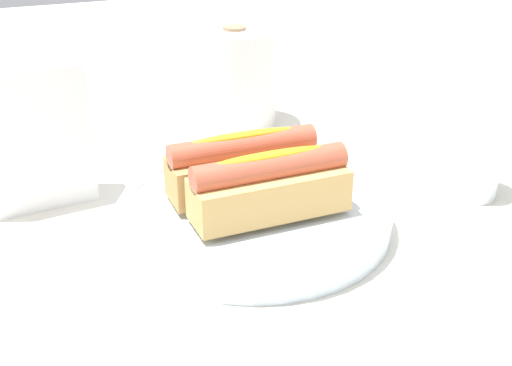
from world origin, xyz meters
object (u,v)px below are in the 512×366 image
object	(u,v)px
hotdog_front	(270,187)
napkin_box	(34,137)
paper_towel_roll	(235,77)
hotdog_back	(243,165)
water_glass	(469,160)
serving_bowl	(256,214)

from	to	relation	value
hotdog_front	napkin_box	distance (m)	0.26
paper_towel_roll	napkin_box	world-z (taller)	napkin_box
hotdog_back	water_glass	distance (m)	0.25
napkin_box	water_glass	bearing A→B (deg)	-25.37
paper_towel_roll	napkin_box	bearing A→B (deg)	-151.42
hotdog_front	napkin_box	bearing A→B (deg)	139.73
water_glass	hotdog_back	bearing A→B (deg)	171.90
water_glass	hotdog_front	bearing A→B (deg)	-175.41
hotdog_back	paper_towel_roll	size ratio (longest dim) A/B	1.12
hotdog_front	hotdog_back	distance (m)	0.06
hotdog_back	water_glass	xyz separation A→B (m)	(0.25, -0.04, -0.02)
hotdog_front	paper_towel_roll	bearing A→B (deg)	75.91
hotdog_back	water_glass	size ratio (longest dim) A/B	1.67
hotdog_front	hotdog_back	xyz separation A→B (m)	(-0.01, 0.05, 0.00)
serving_bowl	hotdog_front	world-z (taller)	hotdog_front
hotdog_front	napkin_box	xyz separation A→B (m)	(-0.20, 0.17, 0.02)
hotdog_back	napkin_box	size ratio (longest dim) A/B	1.00
hotdog_front	hotdog_back	bearing A→B (deg)	96.49
paper_towel_roll	napkin_box	distance (m)	0.31
serving_bowl	water_glass	size ratio (longest dim) A/B	3.04
hotdog_back	napkin_box	world-z (taller)	napkin_box
water_glass	paper_towel_roll	bearing A→B (deg)	118.81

